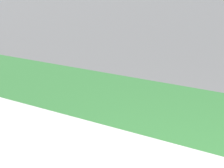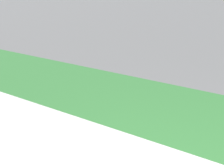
{
  "view_description": "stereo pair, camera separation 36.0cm",
  "coord_description": "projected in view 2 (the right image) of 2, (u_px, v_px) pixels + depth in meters",
  "views": [
    {
      "loc": [
        0.2,
        -1.94,
        1.75
      ],
      "look_at": [
        -1.84,
        1.49,
        0.4
      ],
      "focal_mm": 50.0,
      "sensor_mm": 36.0,
      "label": 1
    },
    {
      "loc": [
        0.5,
        -1.74,
        1.75
      ],
      "look_at": [
        -1.84,
        1.49,
        0.4
      ],
      "focal_mm": 50.0,
      "sensor_mm": 36.0,
      "label": 2
    }
  ],
  "objects": []
}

